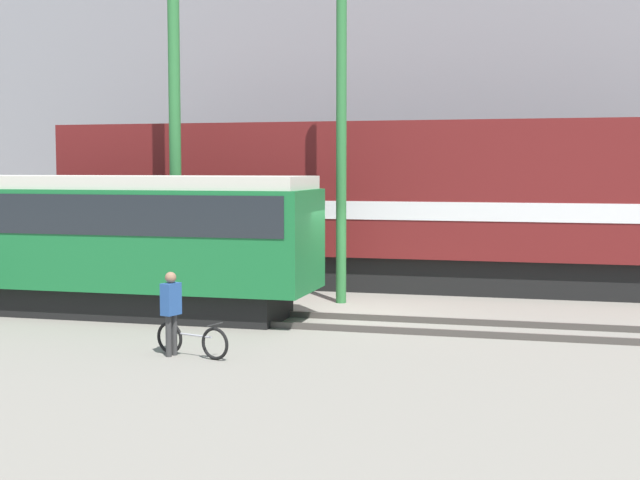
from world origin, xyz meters
The scene contains 10 objects.
ground_plane centered at (0.00, 0.00, 0.00)m, with size 120.00×120.00×0.00m, color gray.
track_near centered at (0.00, -1.29, 0.07)m, with size 60.00×1.50×0.14m.
track_far centered at (0.00, 5.08, 0.07)m, with size 60.00×1.51×0.14m.
building_backdrop centered at (0.00, 13.76, 6.42)m, with size 45.54×6.00×12.85m.
freight_locomotive centered at (0.50, 5.08, 2.49)m, with size 19.94×3.04×5.35m.
streetcar centered at (-6.22, -1.29, 1.88)m, with size 11.78×2.54×3.29m.
bicycle centered at (-1.53, -5.20, 0.31)m, with size 1.62×0.64×0.66m.
person centered at (-1.93, -5.23, 0.94)m, with size 0.31×0.41×1.57m.
utility_pole_left centered at (-4.99, 1.90, 4.49)m, with size 0.32×0.32×8.98m.
utility_pole_center centered at (-0.41, 1.90, 4.03)m, with size 0.27×0.27×8.07m.
Camera 1 is at (4.92, -20.26, 3.50)m, focal length 50.00 mm.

